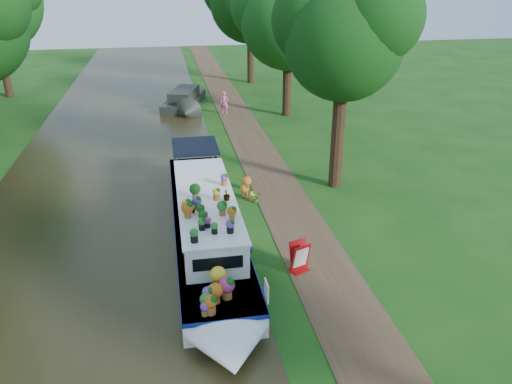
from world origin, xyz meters
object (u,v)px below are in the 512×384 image
at_px(second_boat, 184,100).
at_px(sandwich_board, 300,258).
at_px(plant_boat, 207,223).
at_px(pedestrian_pink, 224,102).

xyz_separation_m(second_boat, sandwich_board, (2.50, -21.83, -0.04)).
bearing_deg(plant_boat, pedestrian_pink, 80.98).
bearing_deg(plant_boat, sandwich_board, -39.09).
height_order(second_boat, pedestrian_pink, pedestrian_pink).
distance_m(plant_boat, sandwich_board, 3.50).
height_order(plant_boat, second_boat, plant_boat).
height_order(sandwich_board, pedestrian_pink, pedestrian_pink).
bearing_deg(sandwich_board, second_boat, 75.70).
height_order(second_boat, sandwich_board, second_boat).
bearing_deg(second_boat, plant_boat, -73.38).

